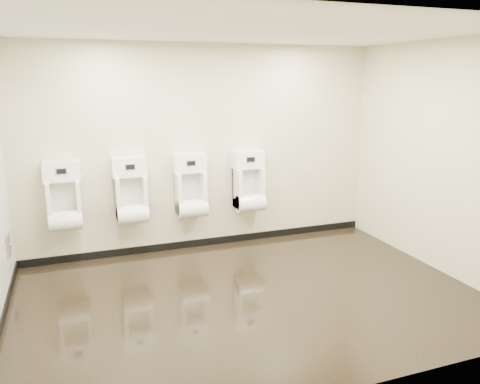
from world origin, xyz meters
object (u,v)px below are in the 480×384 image
Objects in this scene: access_panel at (8,245)px; urinal_1 at (131,195)px; urinal_2 at (191,190)px; urinal_0 at (64,201)px; urinal_3 at (249,185)px.

urinal_1 reaches higher than access_panel.
urinal_1 is 1.00× the size of urinal_2.
urinal_0 is (0.62, 0.40, 0.37)m from access_panel.
urinal_1 and urinal_2 have the same top height.
urinal_2 reaches higher than access_panel.
urinal_0 is at bearing 180.00° from urinal_3.
urinal_3 is (3.08, 0.40, 0.37)m from access_panel.
urinal_0 and urinal_2 have the same top height.
urinal_1 is at bearing 180.00° from urinal_2.
access_panel is at bearing -169.86° from urinal_2.
urinal_0 is 0.82m from urinal_1.
urinal_2 is at bearing 10.14° from access_panel.
access_panel is 0.83m from urinal_0.
urinal_1 is (1.44, 0.40, 0.37)m from access_panel.
access_panel is 0.30× the size of urinal_0.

